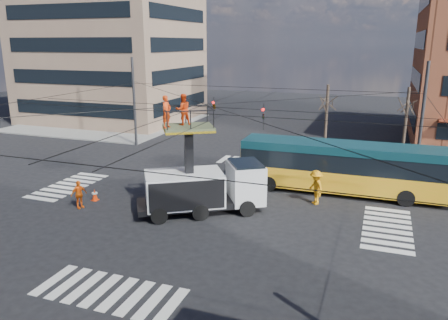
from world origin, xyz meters
TOP-DOWN VIEW (x-y plane):
  - ground at (0.00, 0.00)m, footprint 120.00×120.00m
  - sidewalk_nw at (-21.00, 21.00)m, footprint 18.00×18.00m
  - crosswalks at (0.00, 0.00)m, footprint 22.40×22.40m
  - overhead_network at (-0.07, 0.40)m, footprint 24.24×24.24m
  - tree_a at (5.00, 13.50)m, footprint 2.00×2.00m
  - tree_b at (11.00, 13.50)m, footprint 2.00×2.00m
  - utility_truck at (0.24, -1.10)m, footprint 7.15×5.68m
  - city_bus at (7.17, 4.82)m, footprint 12.65×2.78m
  - traffic_cone at (-6.67, -1.68)m, footprint 0.36×0.36m
  - worker_ground at (-6.73, -3.05)m, footprint 0.76×1.04m
  - flagger at (5.95, 2.24)m, footprint 1.39×1.53m

SIDE VIEW (x-z plane):
  - ground at x=0.00m, z-range 0.00..0.00m
  - crosswalks at x=0.00m, z-range 0.00..0.02m
  - sidewalk_nw at x=-21.00m, z-range 0.00..0.12m
  - traffic_cone at x=-6.67m, z-range 0.00..0.71m
  - worker_ground at x=-6.73m, z-range 0.00..1.64m
  - flagger at x=5.95m, z-range 0.00..2.07m
  - city_bus at x=7.17m, z-range 0.13..3.33m
  - utility_truck at x=0.24m, z-range -1.19..5.44m
  - overhead_network at x=-0.07m, z-range 0.29..8.29m
  - tree_a at x=5.00m, z-range 1.63..7.63m
  - tree_b at x=11.00m, z-range 1.63..7.63m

